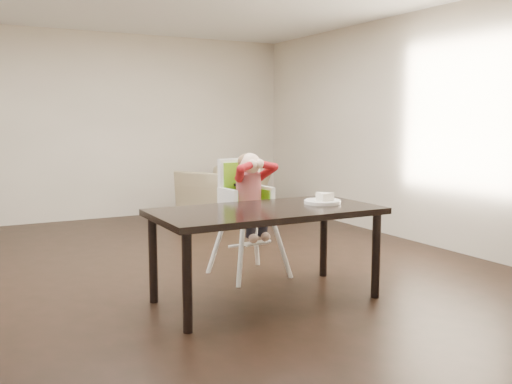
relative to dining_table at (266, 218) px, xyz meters
The scene contains 6 objects.
ground 1.26m from the dining_table, 108.32° to the left, with size 7.00×7.00×0.00m, color black.
room_walls 1.59m from the dining_table, 108.32° to the left, with size 6.02×7.02×2.71m.
dining_table is the anchor object (origin of this frame).
high_chair 0.78m from the dining_table, 73.91° to the left, with size 0.51×0.51×1.15m.
plate 0.56m from the dining_table, ahead, with size 0.36×0.36×0.09m.
armchair 3.72m from the dining_table, 70.00° to the left, with size 1.13×0.73×0.99m, color #978660.
Camera 1 is at (-1.85, -4.91, 1.45)m, focal length 40.00 mm.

